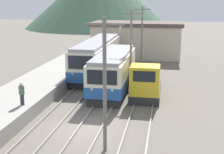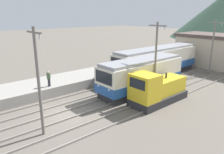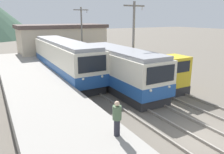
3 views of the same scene
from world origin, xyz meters
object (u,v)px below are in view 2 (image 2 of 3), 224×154
shunting_locomotive (157,90)px  person_on_platform (49,78)px  commuter_train_left (157,63)px  commuter_train_center (142,76)px  catenary_mast_near (38,79)px  catenary_mast_far (213,45)px  catenary_mast_mid (156,56)px

shunting_locomotive → person_on_platform: shunting_locomotive is taller
commuter_train_left → commuter_train_center: bearing=-65.3°
commuter_train_left → person_on_platform: commuter_train_left is taller
catenary_mast_near → catenary_mast_far: (0.00, 23.40, 0.00)m
catenary_mast_near → person_on_platform: 7.62m
shunting_locomotive → commuter_train_center: bearing=156.8°
commuter_train_center → catenary_mast_far: size_ratio=1.43×
shunting_locomotive → catenary_mast_near: size_ratio=0.84×
shunting_locomotive → commuter_train_left: bearing=128.2°
catenary_mast_near → person_on_platform: (-6.43, 3.53, -2.04)m
catenary_mast_mid → catenary_mast_far: bearing=90.0°
catenary_mast_near → shunting_locomotive: bearing=81.7°
commuter_train_left → shunting_locomotive: commuter_train_left is taller
catenary_mast_mid → person_on_platform: catenary_mast_mid is taller
shunting_locomotive → catenary_mast_mid: (-1.49, 1.50, 2.69)m
commuter_train_center → shunting_locomotive: 3.29m
commuter_train_center → catenary_mast_mid: bearing=8.2°
catenary_mast_mid → catenary_mast_near: bearing=-90.0°
catenary_mast_mid → catenary_mast_far: (0.00, 11.70, 0.00)m
catenary_mast_near → commuter_train_left: bearing=103.8°
catenary_mast_near → person_on_platform: size_ratio=4.55×
commuter_train_center → catenary_mast_mid: (1.51, 0.22, 2.29)m
commuter_train_center → catenary_mast_near: bearing=-82.5°
catenary_mast_near → catenary_mast_mid: 11.70m
catenary_mast_mid → catenary_mast_far: 11.70m
catenary_mast_near → catenary_mast_mid: size_ratio=1.00×
commuter_train_center → catenary_mast_mid: 2.75m
shunting_locomotive → catenary_mast_mid: 3.43m
catenary_mast_mid → commuter_train_left: bearing=126.2°
commuter_train_left → catenary_mast_near: (4.31, -17.58, 2.18)m
commuter_train_left → person_on_platform: 14.21m
commuter_train_left → catenary_mast_mid: bearing=-53.8°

